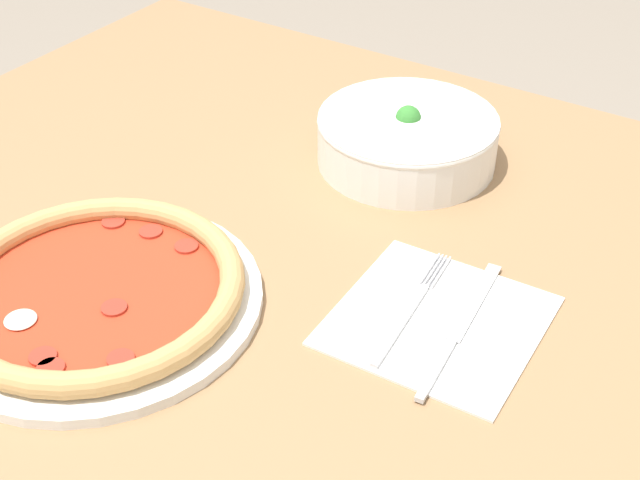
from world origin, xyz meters
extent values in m
cube|color=#99724C|center=(0.00, 0.00, 0.73)|extent=(1.19, 1.02, 0.03)
cylinder|color=olive|center=(-0.53, 0.44, 0.36)|extent=(0.06, 0.06, 0.72)
cylinder|color=white|center=(-0.09, -0.18, 0.76)|extent=(0.34, 0.34, 0.01)
torus|color=tan|center=(-0.09, -0.18, 0.77)|extent=(0.30, 0.30, 0.03)
cylinder|color=red|center=(-0.09, -0.18, 0.76)|extent=(0.27, 0.27, 0.01)
cylinder|color=#A83323|center=(-0.06, -0.19, 0.77)|extent=(0.03, 0.03, 0.00)
cylinder|color=#A83323|center=(-0.05, -0.29, 0.77)|extent=(0.03, 0.03, 0.00)
cylinder|color=#A83323|center=(-0.06, -0.08, 0.77)|extent=(0.03, 0.03, 0.00)
cylinder|color=#A83323|center=(0.00, -0.24, 0.77)|extent=(0.03, 0.03, 0.00)
cylinder|color=#A83323|center=(-0.11, -0.08, 0.77)|extent=(0.03, 0.03, 0.00)
cylinder|color=#A83323|center=(-0.16, -0.09, 0.77)|extent=(0.03, 0.03, 0.00)
cylinder|color=#A83323|center=(-0.06, -0.28, 0.77)|extent=(0.03, 0.03, 0.00)
ellipsoid|color=silver|center=(-0.12, -0.26, 0.77)|extent=(0.03, 0.03, 0.01)
cylinder|color=white|center=(0.04, 0.24, 0.78)|extent=(0.23, 0.23, 0.06)
torus|color=white|center=(0.04, 0.24, 0.81)|extent=(0.23, 0.23, 0.01)
ellipsoid|color=tan|center=(0.00, 0.23, 0.80)|extent=(0.04, 0.04, 0.02)
ellipsoid|color=tan|center=(0.07, 0.22, 0.80)|extent=(0.04, 0.04, 0.02)
ellipsoid|color=tan|center=(0.04, 0.24, 0.80)|extent=(0.03, 0.04, 0.02)
ellipsoid|color=tan|center=(0.04, 0.23, 0.81)|extent=(0.04, 0.04, 0.02)
sphere|color=#388433|center=(0.04, 0.24, 0.81)|extent=(0.03, 0.03, 0.03)
cube|color=white|center=(0.21, -0.02, 0.75)|extent=(0.20, 0.20, 0.00)
cube|color=silver|center=(0.19, -0.05, 0.76)|extent=(0.02, 0.13, 0.00)
cube|color=silver|center=(0.18, 0.05, 0.76)|extent=(0.01, 0.06, 0.00)
cube|color=silver|center=(0.18, 0.05, 0.76)|extent=(0.01, 0.06, 0.00)
cube|color=silver|center=(0.18, 0.05, 0.76)|extent=(0.01, 0.06, 0.00)
cube|color=silver|center=(0.17, 0.05, 0.76)|extent=(0.01, 0.06, 0.00)
cube|color=silver|center=(0.25, -0.09, 0.75)|extent=(0.02, 0.09, 0.01)
cube|color=silver|center=(0.23, 0.02, 0.75)|extent=(0.03, 0.13, 0.00)
camera|label=1|loc=(0.48, -0.65, 1.34)|focal=50.00mm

